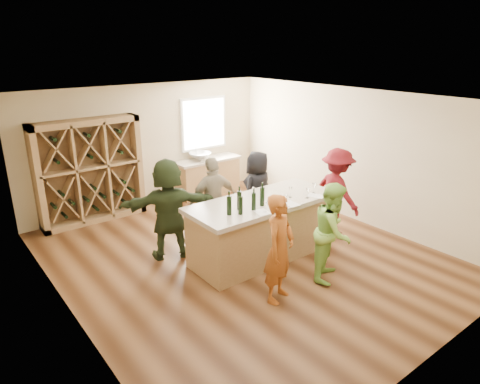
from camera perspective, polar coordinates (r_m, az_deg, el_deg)
floor at (r=7.87m, az=0.33°, el=-8.80°), size 6.00×7.00×0.10m
ceiling at (r=6.99m, az=0.37°, el=12.65°), size 6.00×7.00×0.10m
wall_back at (r=10.23m, az=-12.14°, el=6.13°), size 6.00×0.10×2.80m
wall_front at (r=5.22m, az=25.55°, el=-8.43°), size 6.00×0.10×2.80m
wall_left at (r=6.03m, az=-23.11°, el=-4.37°), size 0.10×7.00×2.80m
wall_right at (r=9.43m, az=15.11°, el=4.78°), size 0.10×7.00×2.80m
window_frame at (r=10.81m, az=-4.88°, el=9.09°), size 1.30×0.06×1.30m
window_pane at (r=10.78m, az=-4.77°, el=9.06°), size 1.18×0.01×1.18m
wine_rack at (r=9.51m, az=-19.36°, el=2.59°), size 2.20×0.45×2.20m
back_counter_base at (r=10.85m, az=-4.34°, el=1.96°), size 1.60×0.58×0.86m
back_counter_top at (r=10.72m, az=-4.40°, el=4.30°), size 1.70×0.62×0.06m
sink at (r=10.59m, az=-5.32°, el=4.77°), size 0.54×0.54×0.19m
faucet at (r=10.72m, az=-5.85°, el=5.25°), size 0.02×0.02×0.30m
tasting_counter_base at (r=7.65m, az=3.01°, el=-5.13°), size 2.60×1.00×1.00m
tasting_counter_top at (r=7.44m, az=3.08°, el=-1.34°), size 2.72×1.12×0.08m
wine_bottle_a at (r=6.73m, az=-1.46°, el=-1.80°), size 0.10×0.10×0.32m
wine_bottle_b at (r=6.75m, az=0.07°, el=-1.79°), size 0.08×0.08×0.30m
wine_bottle_c at (r=6.94m, az=-0.09°, el=-1.13°), size 0.09×0.09×0.32m
wine_bottle_d at (r=6.93m, az=1.85°, el=-1.27°), size 0.08×0.08×0.29m
wine_bottle_e at (r=7.11m, az=2.98°, el=-0.61°), size 0.09×0.09×0.32m
wine_glass_a at (r=6.86m, az=3.43°, el=-1.98°), size 0.09×0.09×0.19m
wine_glass_b at (r=7.20m, az=6.17°, el=-1.09°), size 0.07×0.07×0.17m
wine_glass_c at (r=7.57m, az=8.98°, el=-0.19°), size 0.08×0.08×0.17m
wine_glass_d at (r=7.57m, az=6.73°, el=-0.03°), size 0.09×0.09×0.18m
wine_glass_e at (r=7.83m, az=9.82°, el=0.52°), size 0.08×0.08×0.19m
tasting_menu_a at (r=6.89m, az=2.92°, el=-2.69°), size 0.26×0.31×0.00m
tasting_menu_b at (r=7.28m, az=6.84°, el=-1.57°), size 0.23×0.30×0.00m
tasting_menu_c at (r=7.73m, az=10.09°, el=-0.49°), size 0.31×0.34×0.00m
person_near_left at (r=6.29m, az=5.27°, el=-7.52°), size 0.73×0.64×1.66m
person_near_right at (r=7.01m, az=12.29°, el=-5.18°), size 0.90×0.77×1.62m
person_server at (r=8.63m, az=12.73°, el=0.00°), size 0.66×1.19×1.75m
person_far_mid at (r=8.08m, az=-3.54°, el=-1.15°), size 1.04×0.62×1.68m
person_far_right at (r=8.66m, az=2.31°, el=0.16°), size 0.90×0.70×1.64m
person_far_left at (r=7.58m, az=-9.48°, el=-2.22°), size 1.79×1.22×1.82m
wine_glass_f at (r=7.51m, az=1.81°, el=-0.07°), size 0.07×0.07×0.18m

